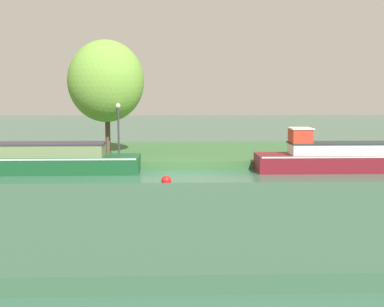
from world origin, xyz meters
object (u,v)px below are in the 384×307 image
(mooring_post_far, at_px, (71,154))
(channel_buoy, at_px, (166,180))
(mooring_post_near, at_px, (328,153))
(lamp_post, at_px, (118,123))
(willow_tree_left, at_px, (106,81))
(forest_barge, at_px, (35,160))
(maroon_narrowboat, at_px, (346,157))

(mooring_post_far, relative_size, channel_buoy, 1.64)
(mooring_post_near, bearing_deg, mooring_post_far, 180.00)
(lamp_post, height_order, channel_buoy, lamp_post)
(channel_buoy, bearing_deg, lamp_post, 112.71)
(willow_tree_left, distance_m, lamp_post, 2.83)
(forest_barge, bearing_deg, lamp_post, 35.47)
(mooring_post_far, bearing_deg, willow_tree_left, 63.65)
(forest_barge, xyz_separation_m, lamp_post, (3.71, 2.64, 1.56))
(mooring_post_near, distance_m, mooring_post_far, 13.05)
(mooring_post_near, height_order, mooring_post_far, mooring_post_near)
(mooring_post_near, distance_m, channel_buoy, 9.54)
(mooring_post_near, relative_size, channel_buoy, 1.71)
(mooring_post_near, relative_size, mooring_post_far, 1.05)
(mooring_post_far, xyz_separation_m, channel_buoy, (4.83, -4.82, -0.53))
(maroon_narrowboat, xyz_separation_m, lamp_post, (-11.30, 2.64, 1.51))
(willow_tree_left, height_order, channel_buoy, willow_tree_left)
(forest_barge, distance_m, maroon_narrowboat, 15.01)
(mooring_post_far, bearing_deg, mooring_post_near, 0.00)
(mooring_post_near, xyz_separation_m, channel_buoy, (-8.22, -4.82, -0.55))
(maroon_narrowboat, height_order, mooring_post_near, maroon_narrowboat)
(forest_barge, height_order, mooring_post_near, forest_barge)
(maroon_narrowboat, distance_m, channel_buoy, 9.42)
(willow_tree_left, xyz_separation_m, mooring_post_near, (11.61, -2.91, -3.66))
(forest_barge, xyz_separation_m, willow_tree_left, (2.90, 4.19, 3.79))
(forest_barge, distance_m, lamp_post, 4.82)
(mooring_post_far, bearing_deg, lamp_post, 31.22)
(mooring_post_near, bearing_deg, lamp_post, 172.82)
(maroon_narrowboat, xyz_separation_m, mooring_post_near, (-0.50, 1.28, 0.07))
(maroon_narrowboat, bearing_deg, mooring_post_near, 111.14)
(forest_barge, height_order, maroon_narrowboat, maroon_narrowboat)
(maroon_narrowboat, distance_m, willow_tree_left, 13.35)
(lamp_post, relative_size, mooring_post_far, 4.16)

